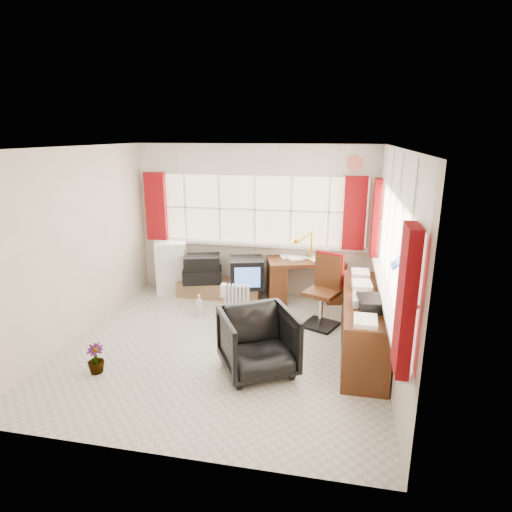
{
  "coord_description": "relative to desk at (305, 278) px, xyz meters",
  "views": [
    {
      "loc": [
        1.39,
        -4.83,
        2.66
      ],
      "look_at": [
        0.31,
        0.55,
        1.08
      ],
      "focal_mm": 30.0,
      "sensor_mm": 36.0,
      "label": 1
    }
  ],
  "objects": [
    {
      "name": "credenza",
      "position": [
        0.86,
        -1.6,
        0.0
      ],
      "size": [
        0.5,
        2.0,
        0.85
      ],
      "color": "#4D2512",
      "rests_on": "ground"
    },
    {
      "name": "radiator",
      "position": [
        -0.91,
        -0.99,
        -0.17
      ],
      "size": [
        0.37,
        0.17,
        0.55
      ],
      "color": "white",
      "rests_on": "ground"
    },
    {
      "name": "overhead_cabinets",
      "position": [
        0.11,
        -0.82,
        1.86
      ],
      "size": [
        3.98,
        3.98,
        0.48
      ],
      "color": "silver",
      "rests_on": "room_walls"
    },
    {
      "name": "window_back",
      "position": [
        -0.87,
        0.14,
        0.56
      ],
      "size": [
        3.7,
        0.12,
        3.6
      ],
      "color": "#FFEAC9",
      "rests_on": "room_walls"
    },
    {
      "name": "mini_fridge",
      "position": [
        -2.32,
        -0.0,
        0.05
      ],
      "size": [
        0.68,
        0.68,
        0.89
      ],
      "color": "white",
      "rests_on": "ground"
    },
    {
      "name": "flower_vase",
      "position": [
        -2.15,
        -2.71,
        -0.22
      ],
      "size": [
        0.25,
        0.25,
        0.34
      ],
      "primitive_type": "imported",
      "rotation": [
        0.0,
        0.0,
        0.38
      ],
      "color": "black",
      "rests_on": "ground"
    },
    {
      "name": "office_chair",
      "position": [
        -0.33,
        -2.31,
        -0.02
      ],
      "size": [
        1.08,
        1.09,
        0.74
      ],
      "primitive_type": "imported",
      "rotation": [
        0.0,
        0.0,
        0.51
      ],
      "color": "black",
      "rests_on": "ground"
    },
    {
      "name": "desk_lamp",
      "position": [
        0.08,
        -0.0,
        0.64
      ],
      "size": [
        0.18,
        0.16,
        0.47
      ],
      "color": "#DAB809",
      "rests_on": "desk"
    },
    {
      "name": "curtains",
      "position": [
        0.05,
        -0.87,
        1.07
      ],
      "size": [
        3.83,
        3.83,
        1.15
      ],
      "color": "#931108",
      "rests_on": "room_walls"
    },
    {
      "name": "spray_bottle_b",
      "position": [
        -0.9,
        -0.11,
        -0.3
      ],
      "size": [
        0.08,
        0.09,
        0.18
      ],
      "primitive_type": "imported",
      "rotation": [
        0.0,
        0.0,
        -0.02
      ],
      "color": "#90D6D2",
      "rests_on": "ground"
    },
    {
      "name": "room_walls",
      "position": [
        -0.87,
        -1.8,
        1.11
      ],
      "size": [
        4.0,
        4.0,
        4.0
      ],
      "color": "beige",
      "rests_on": "ground"
    },
    {
      "name": "desk",
      "position": [
        0.0,
        0.0,
        0.0
      ],
      "size": [
        1.33,
        0.9,
        0.74
      ],
      "color": "#4D2512",
      "rests_on": "ground"
    },
    {
      "name": "spray_bottle_a",
      "position": [
        -1.52,
        -0.89,
        -0.23
      ],
      "size": [
        0.17,
        0.17,
        0.31
      ],
      "primitive_type": "imported",
      "rotation": [
        0.0,
        0.0,
        0.69
      ],
      "color": "silver",
      "rests_on": "ground"
    },
    {
      "name": "hifi_stack",
      "position": [
        -1.7,
        -0.15,
        0.08
      ],
      "size": [
        0.73,
        0.57,
        0.46
      ],
      "color": "black",
      "rests_on": "tv_bench"
    },
    {
      "name": "crt_tv",
      "position": [
        -0.93,
        -0.23,
        0.1
      ],
      "size": [
        0.63,
        0.6,
        0.48
      ],
      "color": "black",
      "rests_on": "tv_bench"
    },
    {
      "name": "file_tray",
      "position": [
        0.91,
        -1.99,
        0.43
      ],
      "size": [
        0.35,
        0.43,
        0.13
      ],
      "primitive_type": "cube",
      "rotation": [
        0.0,
        0.0,
        0.13
      ],
      "color": "black",
      "rests_on": "credenza"
    },
    {
      "name": "task_chair",
      "position": [
        0.36,
        -0.86,
        0.17
      ],
      "size": [
        0.58,
        0.6,
        1.05
      ],
      "color": "black",
      "rests_on": "ground"
    },
    {
      "name": "window_right",
      "position": [
        1.07,
        -1.8,
        0.56
      ],
      "size": [
        0.12,
        3.7,
        3.6
      ],
      "color": "#FFEAC9",
      "rests_on": "room_walls"
    },
    {
      "name": "tv_bench",
      "position": [
        -1.42,
        -0.08,
        -0.26
      ],
      "size": [
        1.4,
        0.5,
        0.25
      ],
      "primitive_type": "cube",
      "color": "#926949",
      "rests_on": "ground"
    },
    {
      "name": "ground",
      "position": [
        -0.87,
        -1.8,
        -0.39
      ],
      "size": [
        4.0,
        4.0,
        0.0
      ],
      "primitive_type": "plane",
      "color": "beige",
      "rests_on": "ground"
    }
  ]
}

